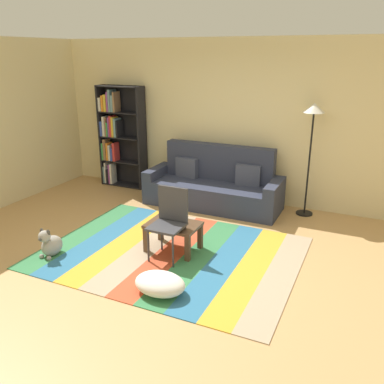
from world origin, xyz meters
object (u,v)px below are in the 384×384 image
at_px(couch, 214,186).
at_px(standing_lamp, 313,123).
at_px(bookshelf, 117,136).
at_px(dog, 51,244).
at_px(coffee_table, 173,229).
at_px(folding_chair, 170,217).
at_px(pouf, 160,284).
at_px(tv_remote, 168,225).

height_order(couch, standing_lamp, standing_lamp).
height_order(bookshelf, dog, bookshelf).
relative_size(couch, coffee_table, 3.36).
distance_m(bookshelf, dog, 3.10).
height_order(bookshelf, coffee_table, bookshelf).
bearing_deg(couch, folding_chair, -84.65).
xyz_separation_m(couch, dog, (-1.20, -2.57, -0.18)).
bearing_deg(standing_lamp, bookshelf, 179.04).
xyz_separation_m(coffee_table, folding_chair, (0.04, -0.16, 0.23)).
height_order(dog, folding_chair, folding_chair).
distance_m(couch, bookshelf, 2.21).
xyz_separation_m(couch, standing_lamp, (1.48, 0.22, 1.13)).
height_order(pouf, tv_remote, tv_remote).
relative_size(coffee_table, standing_lamp, 0.38).
distance_m(dog, standing_lamp, 4.08).
bearing_deg(dog, bookshelf, 107.49).
bearing_deg(folding_chair, dog, -113.91).
bearing_deg(tv_remote, pouf, -40.96).
relative_size(coffee_table, tv_remote, 4.48).
distance_m(pouf, tv_remote, 1.00).
relative_size(bookshelf, pouf, 3.33).
distance_m(bookshelf, folding_chair, 3.21).
height_order(couch, folding_chair, couch).
bearing_deg(bookshelf, couch, -7.68).
distance_m(pouf, dog, 1.69).
distance_m(coffee_table, standing_lamp, 2.67).
relative_size(couch, pouf, 3.98).
height_order(couch, tv_remote, couch).
bearing_deg(couch, tv_remote, -86.58).
bearing_deg(tv_remote, bookshelf, 162.43).
distance_m(standing_lamp, folding_chair, 2.68).
distance_m(pouf, standing_lamp, 3.41).
bearing_deg(couch, coffee_table, -85.32).
relative_size(dog, tv_remote, 2.65).
distance_m(dog, folding_chair, 1.56).
relative_size(pouf, standing_lamp, 0.32).
distance_m(couch, dog, 2.84).
bearing_deg(folding_chair, tv_remote, 173.26).
bearing_deg(dog, tv_remote, 28.44).
xyz_separation_m(pouf, folding_chair, (-0.30, 0.81, 0.41)).
distance_m(coffee_table, folding_chair, 0.28).
xyz_separation_m(coffee_table, standing_lamp, (1.33, 2.00, 1.16)).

